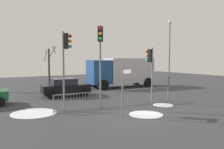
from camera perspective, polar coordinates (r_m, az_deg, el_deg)
The scene contains 13 objects.
ground_plane at distance 13.37m, azimuth 6.24°, elevation -9.44°, with size 60.00×60.00×0.00m, color #38383D.
traffic_light_rear_left at distance 13.75m, azimuth -11.34°, elevation 5.20°, with size 0.57×0.35×4.66m.
traffic_light_rear_right at distance 14.02m, azimuth -2.90°, elevation 6.55°, with size 0.41×0.53×5.11m.
traffic_light_foreground_left at distance 16.15m, azimuth 9.44°, elevation 2.93°, with size 0.38×0.54×3.84m.
direction_sign_post at distance 12.21m, azimuth 2.79°, elevation -3.30°, with size 0.76×0.28×2.76m.
pedestrian_guard_railing at distance 14.83m, azimuth 1.41°, elevation -5.89°, with size 8.16×0.90×1.07m.
car_black_far at distance 19.22m, azimuth -11.45°, elevation -3.03°, with size 3.97×2.29×1.47m.
delivery_truck at distance 24.74m, azimuth 2.35°, elevation 0.88°, with size 7.25×3.30×3.10m.
street_lamp at distance 24.17m, azimuth 14.00°, elevation 6.56°, with size 0.36×0.36×6.91m.
bare_tree_left at distance 28.10m, azimuth -15.23°, elevation 2.29°, with size 1.49×1.76×4.52m.
snow_patch_kerb at distance 15.83m, azimuth 12.49°, elevation -7.36°, with size 1.33×1.33×0.01m, color white.
snow_patch_island at distance 13.96m, azimuth -18.73°, elevation -9.03°, with size 2.53×2.53×0.01m, color white.
snow_patch_verge at distance 13.09m, azimuth 8.34°, elevation -9.73°, with size 1.87×1.87×0.01m, color silver.
Camera 1 is at (-8.06, -10.20, 3.12)m, focal length 37.05 mm.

